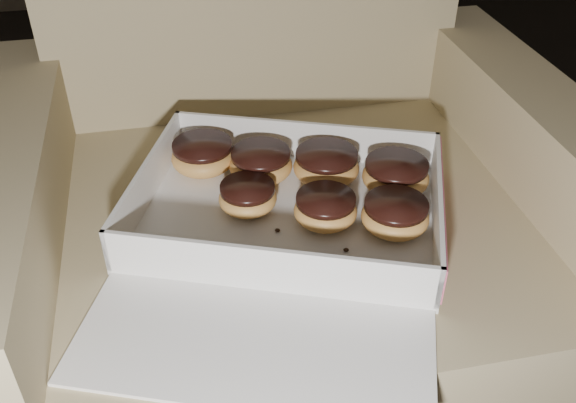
% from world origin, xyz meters
% --- Properties ---
extents(armchair, '(0.86, 0.72, 0.89)m').
position_xyz_m(armchair, '(-0.23, 0.23, 0.28)').
color(armchair, tan).
rests_on(armchair, floor).
extents(bakery_box, '(0.54, 0.58, 0.07)m').
position_xyz_m(bakery_box, '(-0.26, 0.09, 0.41)').
color(bakery_box, white).
rests_on(bakery_box, armchair).
extents(donut_a, '(0.08, 0.08, 0.04)m').
position_xyz_m(donut_a, '(-0.30, 0.16, 0.43)').
color(donut_a, '#ECA352').
rests_on(donut_a, bakery_box).
extents(donut_b, '(0.10, 0.10, 0.05)m').
position_xyz_m(donut_b, '(-0.17, 0.20, 0.43)').
color(donut_b, '#ECA352').
rests_on(donut_b, bakery_box).
extents(donut_c, '(0.10, 0.10, 0.05)m').
position_xyz_m(donut_c, '(-0.08, 0.16, 0.43)').
color(donut_c, '#ECA352').
rests_on(donut_c, bakery_box).
extents(donut_d, '(0.10, 0.10, 0.05)m').
position_xyz_m(donut_d, '(-0.35, 0.27, 0.43)').
color(donut_d, '#ECA352').
rests_on(donut_d, bakery_box).
extents(donut_e, '(0.09, 0.09, 0.04)m').
position_xyz_m(donut_e, '(-0.20, 0.11, 0.43)').
color(donut_e, '#ECA352').
rests_on(donut_e, bakery_box).
extents(donut_f, '(0.09, 0.09, 0.04)m').
position_xyz_m(donut_f, '(-0.11, 0.07, 0.43)').
color(donut_f, '#ECA352').
rests_on(donut_f, bakery_box).
extents(donut_g, '(0.09, 0.09, 0.05)m').
position_xyz_m(donut_g, '(-0.27, 0.23, 0.43)').
color(donut_g, '#ECA352').
rests_on(donut_g, bakery_box).
extents(crumb_a, '(0.01, 0.01, 0.00)m').
position_xyz_m(crumb_a, '(-0.19, 0.04, 0.41)').
color(crumb_a, black).
rests_on(crumb_a, bakery_box).
extents(crumb_b, '(0.01, 0.01, 0.00)m').
position_xyz_m(crumb_b, '(-0.22, -0.01, 0.41)').
color(crumb_b, black).
rests_on(crumb_b, bakery_box).
extents(crumb_c, '(0.01, 0.01, 0.00)m').
position_xyz_m(crumb_c, '(-0.27, 0.10, 0.41)').
color(crumb_c, black).
rests_on(crumb_c, bakery_box).
extents(crumb_d, '(0.01, 0.01, 0.00)m').
position_xyz_m(crumb_d, '(-0.45, 0.10, 0.41)').
color(crumb_d, black).
rests_on(crumb_d, bakery_box).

